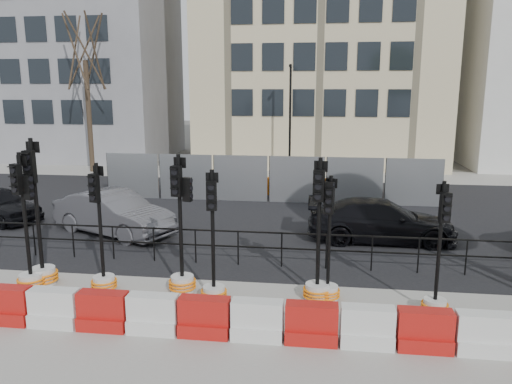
# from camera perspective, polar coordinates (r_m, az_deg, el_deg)

# --- Properties ---
(ground) EXTENTS (120.00, 120.00, 0.00)m
(ground) POSITION_cam_1_polar(r_m,az_deg,el_deg) (12.85, -2.94, -10.23)
(ground) COLOR #51514C
(ground) RESTS_ON ground
(sidewalk_near) EXTENTS (40.00, 6.00, 0.02)m
(sidewalk_near) POSITION_cam_1_polar(r_m,az_deg,el_deg) (10.19, -6.12, -16.46)
(sidewalk_near) COLOR gray
(sidewalk_near) RESTS_ON ground
(road) EXTENTS (40.00, 14.00, 0.03)m
(road) POSITION_cam_1_polar(r_m,az_deg,el_deg) (19.44, 0.79, -2.45)
(road) COLOR black
(road) RESTS_ON ground
(sidewalk_far) EXTENTS (40.00, 4.00, 0.02)m
(sidewalk_far) POSITION_cam_1_polar(r_m,az_deg,el_deg) (28.20, 2.94, 2.05)
(sidewalk_far) COLOR gray
(sidewalk_far) RESTS_ON ground
(building_grey) EXTENTS (11.00, 9.06, 14.00)m
(building_grey) POSITION_cam_1_polar(r_m,az_deg,el_deg) (37.44, -18.76, 14.62)
(building_grey) COLOR gray
(building_grey) RESTS_ON ground
(building_cream) EXTENTS (15.00, 10.06, 18.00)m
(building_cream) POSITION_cam_1_polar(r_m,az_deg,el_deg) (33.94, 7.53, 18.87)
(building_cream) COLOR beige
(building_cream) RESTS_ON ground
(kerb_railing) EXTENTS (18.00, 0.04, 1.00)m
(kerb_railing) POSITION_cam_1_polar(r_m,az_deg,el_deg) (13.73, -2.06, -5.70)
(kerb_railing) COLOR black
(kerb_railing) RESTS_ON ground
(heras_fencing) EXTENTS (14.33, 1.72, 2.00)m
(heras_fencing) POSITION_cam_1_polar(r_m,az_deg,el_deg) (22.03, 3.13, 0.95)
(heras_fencing) COLOR gray
(heras_fencing) RESTS_ON ground
(lamp_post_far) EXTENTS (0.12, 0.56, 6.00)m
(lamp_post_far) POSITION_cam_1_polar(r_m,az_deg,el_deg) (26.78, 3.91, 8.44)
(lamp_post_far) COLOR black
(lamp_post_far) RESTS_ON ground
(tree_bare_far) EXTENTS (2.00, 2.00, 9.00)m
(tree_bare_far) POSITION_cam_1_polar(r_m,az_deg,el_deg) (30.28, -18.98, 14.74)
(tree_bare_far) COLOR #473828
(tree_bare_far) RESTS_ON ground
(barrier_row) EXTENTS (13.60, 0.50, 0.80)m
(barrier_row) POSITION_cam_1_polar(r_m,az_deg,el_deg) (10.20, -5.89, -14.18)
(barrier_row) COLOR red
(barrier_row) RESTS_ON ground
(traffic_signal_a) EXTENTS (0.72, 0.72, 3.67)m
(traffic_signal_a) POSITION_cam_1_polar(r_m,az_deg,el_deg) (13.48, -23.37, -6.73)
(traffic_signal_a) COLOR silver
(traffic_signal_a) RESTS_ON ground
(traffic_signal_b) EXTENTS (0.66, 0.66, 3.37)m
(traffic_signal_b) POSITION_cam_1_polar(r_m,az_deg,el_deg) (13.25, -24.53, -6.94)
(traffic_signal_b) COLOR silver
(traffic_signal_b) RESTS_ON ground
(traffic_signal_c) EXTENTS (0.62, 0.62, 3.13)m
(traffic_signal_c) POSITION_cam_1_polar(r_m,az_deg,el_deg) (12.61, -17.13, -8.06)
(traffic_signal_c) COLOR silver
(traffic_signal_c) RESTS_ON ground
(traffic_signal_d) EXTENTS (0.66, 0.66, 3.35)m
(traffic_signal_d) POSITION_cam_1_polar(r_m,az_deg,el_deg) (12.09, -8.48, -7.75)
(traffic_signal_d) COLOR silver
(traffic_signal_d) RESTS_ON ground
(traffic_signal_e) EXTENTS (0.61, 0.61, 3.08)m
(traffic_signal_e) POSITION_cam_1_polar(r_m,az_deg,el_deg) (11.54, -4.88, -9.50)
(traffic_signal_e) COLOR silver
(traffic_signal_e) RESTS_ON ground
(traffic_signal_f) EXTENTS (0.66, 0.66, 3.33)m
(traffic_signal_f) POSITION_cam_1_polar(r_m,az_deg,el_deg) (11.59, 7.11, -8.62)
(traffic_signal_f) COLOR silver
(traffic_signal_f) RESTS_ON ground
(traffic_signal_g) EXTENTS (0.58, 0.58, 2.93)m
(traffic_signal_g) POSITION_cam_1_polar(r_m,az_deg,el_deg) (11.71, 8.21, -9.42)
(traffic_signal_g) COLOR silver
(traffic_signal_g) RESTS_ON ground
(traffic_signal_h) EXTENTS (0.58, 0.58, 2.95)m
(traffic_signal_h) POSITION_cam_1_polar(r_m,az_deg,el_deg) (11.55, 19.91, -10.32)
(traffic_signal_h) COLOR silver
(traffic_signal_h) RESTS_ON ground
(car_b) EXTENTS (4.85, 5.56, 1.45)m
(car_b) POSITION_cam_1_polar(r_m,az_deg,el_deg) (17.27, -15.96, -2.34)
(car_b) COLOR #515156
(car_b) RESTS_ON ground
(car_c) EXTENTS (1.98, 4.69, 1.35)m
(car_c) POSITION_cam_1_polar(r_m,az_deg,el_deg) (16.36, 14.12, -3.20)
(car_c) COLOR black
(car_c) RESTS_ON ground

